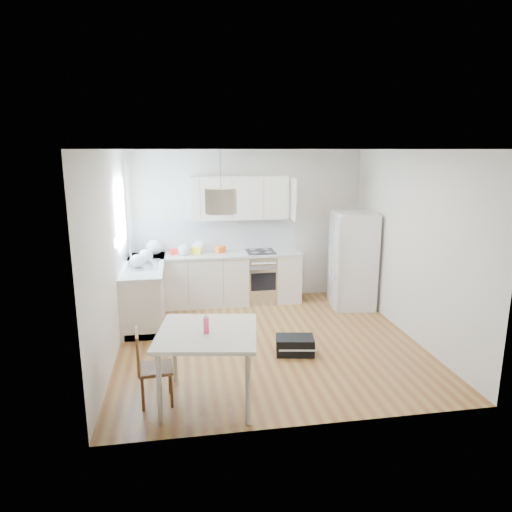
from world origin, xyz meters
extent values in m
plane|color=brown|center=(0.00, 0.00, 0.00)|extent=(4.20, 4.20, 0.00)
plane|color=white|center=(0.00, 0.00, 2.70)|extent=(4.20, 4.20, 0.00)
plane|color=beige|center=(0.00, 2.10, 1.35)|extent=(4.20, 0.00, 4.20)
plane|color=beige|center=(-2.10, 0.00, 1.35)|extent=(0.00, 4.20, 4.20)
plane|color=beige|center=(2.10, 0.00, 1.35)|extent=(0.00, 4.20, 4.20)
cube|color=#BFE0F9|center=(-2.09, 1.15, 1.75)|extent=(0.02, 1.00, 1.00)
cube|color=beige|center=(-0.60, 1.80, 0.44)|extent=(3.00, 0.60, 0.88)
cube|color=beige|center=(-1.80, 1.20, 0.44)|extent=(0.60, 1.80, 0.88)
cube|color=silver|center=(-0.60, 1.80, 0.90)|extent=(3.02, 0.64, 0.04)
cube|color=silver|center=(-1.80, 1.20, 0.90)|extent=(0.64, 1.82, 0.04)
cube|color=white|center=(-0.60, 2.09, 1.21)|extent=(3.00, 0.01, 0.58)
cube|color=white|center=(-2.09, 1.20, 1.21)|extent=(0.01, 1.80, 0.58)
cube|color=beige|center=(-0.15, 1.94, 1.88)|extent=(1.70, 0.32, 0.75)
cube|color=#BDB3A2|center=(-0.95, -1.48, 0.80)|extent=(1.19, 1.19, 0.04)
cylinder|color=beige|center=(-1.45, -1.84, 0.39)|extent=(0.05, 0.05, 0.78)
cylinder|color=beige|center=(-0.59, -1.98, 0.39)|extent=(0.05, 0.05, 0.78)
cylinder|color=beige|center=(-1.31, -0.97, 0.39)|extent=(0.05, 0.05, 0.78)
cylinder|color=beige|center=(-0.45, -1.11, 0.39)|extent=(0.05, 0.05, 0.78)
cylinder|color=#F6446B|center=(-0.96, -1.53, 0.92)|extent=(0.06, 0.06, 0.20)
cube|color=black|center=(0.28, -0.46, 0.12)|extent=(0.55, 0.41, 0.23)
cylinder|color=#B5A88B|center=(-0.76, -1.31, 2.18)|extent=(0.42, 0.42, 0.26)
ellipsoid|color=white|center=(-1.66, 1.87, 1.05)|extent=(0.29, 0.24, 0.26)
ellipsoid|color=white|center=(-1.15, 1.74, 1.02)|extent=(0.22, 0.18, 0.20)
ellipsoid|color=white|center=(-0.87, 1.89, 1.03)|extent=(0.25, 0.21, 0.23)
ellipsoid|color=white|center=(-1.77, 1.38, 1.02)|extent=(0.23, 0.19, 0.21)
ellipsoid|color=white|center=(-1.87, 1.03, 1.02)|extent=(0.23, 0.19, 0.20)
cube|color=#E75314|center=(-0.52, 1.84, 0.98)|extent=(0.20, 0.18, 0.12)
cube|color=yellow|center=(-0.94, 1.81, 0.98)|extent=(0.20, 0.15, 0.12)
cube|color=red|center=(-1.33, 1.84, 0.97)|extent=(0.17, 0.14, 0.10)
camera|label=1|loc=(-1.18, -6.03, 2.69)|focal=32.00mm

